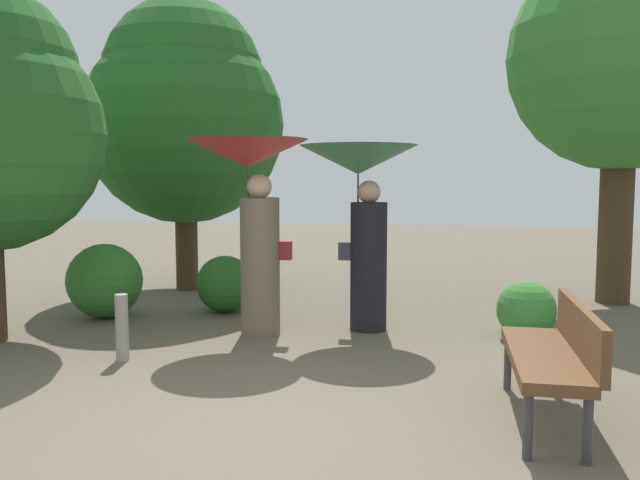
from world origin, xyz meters
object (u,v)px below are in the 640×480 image
at_px(path_marker_post, 122,327).
at_px(park_bench, 556,351).
at_px(person_right, 361,193).
at_px(tree_near_right, 623,36).
at_px(tree_mid_left, 184,110).
at_px(person_left, 252,193).

bearing_deg(path_marker_post, park_bench, -12.94).
distance_m(person_right, tree_near_right, 4.41).
relative_size(person_right, park_bench, 1.38).
distance_m(tree_mid_left, path_marker_post, 4.64).
bearing_deg(tree_mid_left, path_marker_post, -76.04).
height_order(tree_mid_left, path_marker_post, tree_mid_left).
relative_size(person_left, path_marker_post, 3.38).
height_order(person_left, tree_mid_left, tree_mid_left).
relative_size(person_left, tree_near_right, 0.39).
distance_m(person_right, park_bench, 3.22).
relative_size(park_bench, tree_mid_left, 0.34).
bearing_deg(tree_near_right, person_left, -147.87).
relative_size(park_bench, tree_near_right, 0.28).
distance_m(person_left, tree_mid_left, 3.41).
bearing_deg(tree_mid_left, park_bench, -45.14).
bearing_deg(person_left, tree_near_right, -63.53).
xyz_separation_m(tree_near_right, path_marker_post, (-5.22, -3.95, -3.27)).
bearing_deg(person_right, person_left, 106.15).
bearing_deg(tree_near_right, path_marker_post, -142.88).
relative_size(person_right, tree_mid_left, 0.47).
height_order(person_left, park_bench, person_left).
height_order(person_right, park_bench, person_right).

